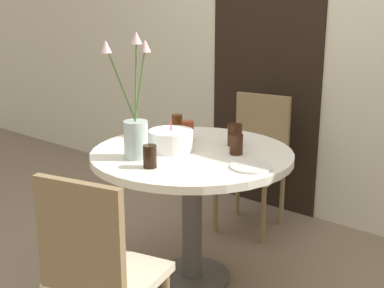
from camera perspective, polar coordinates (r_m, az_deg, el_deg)
ground_plane at (r=3.10m, az=0.00°, el=-14.19°), size 16.00×16.00×0.00m
wall_back at (r=3.74m, az=12.56°, el=11.60°), size 8.00×0.05×2.60m
doorway_panel at (r=3.90m, az=7.78°, el=7.93°), size 0.90×0.01×2.05m
dining_table at (r=2.84m, az=0.00°, el=-3.41°), size 1.07×1.07×0.75m
chair_left_flank at (r=3.62m, az=6.81°, el=-1.16°), size 0.46×0.46×0.90m
chair_right_flank at (r=2.21m, az=-10.00°, el=-12.82°), size 0.49×0.49×0.90m
birthday_cake at (r=2.81m, az=-2.24°, el=0.40°), size 0.24×0.24×0.15m
flower_vase at (r=2.66m, az=-6.12°, el=2.10°), size 0.18×0.19×0.63m
side_plate at (r=2.56m, az=6.37°, el=-2.42°), size 0.21×0.21×0.01m
drink_glass_0 at (r=2.90m, az=4.59°, el=0.97°), size 0.08×0.08×0.12m
drink_glass_1 at (r=2.54m, az=-4.52°, el=-1.33°), size 0.07×0.07×0.11m
drink_glass_2 at (r=2.98m, az=-0.45°, el=1.38°), size 0.07×0.07×0.12m
drink_glass_3 at (r=3.09m, az=-1.61°, el=2.01°), size 0.06×0.06×0.13m
drink_glass_4 at (r=2.75m, az=4.75°, el=-0.03°), size 0.07×0.07×0.11m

